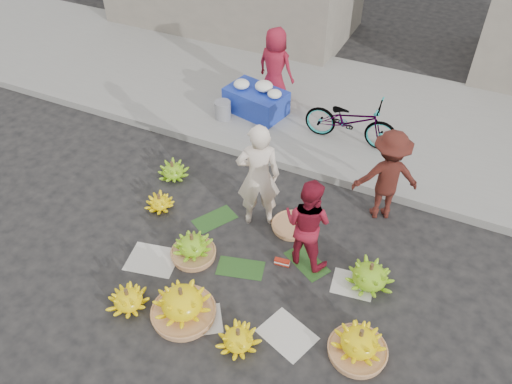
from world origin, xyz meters
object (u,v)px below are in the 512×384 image
at_px(vendor_cream, 258,176).
at_px(banana_bunch_4, 359,344).
at_px(bicycle, 351,120).
at_px(flower_table, 256,100).
at_px(banana_bunch_0, 193,247).

bearing_deg(vendor_cream, banana_bunch_4, 115.38).
height_order(banana_bunch_4, bicycle, bicycle).
relative_size(banana_bunch_4, flower_table, 0.62).
relative_size(banana_bunch_0, flower_table, 0.55).
distance_m(banana_bunch_0, banana_bunch_4, 2.61).
bearing_deg(banana_bunch_0, banana_bunch_4, -10.81).
distance_m(flower_table, bicycle, 1.94).
relative_size(vendor_cream, bicycle, 1.04).
height_order(vendor_cream, bicycle, vendor_cream).
bearing_deg(flower_table, vendor_cream, -51.64).
xyz_separation_m(vendor_cream, flower_table, (-1.27, 2.60, -0.48)).
bearing_deg(banana_bunch_4, banana_bunch_0, 169.19).
bearing_deg(bicycle, flower_table, 83.39).
bearing_deg(banana_bunch_0, bicycle, 71.41).
xyz_separation_m(vendor_cream, bicycle, (0.66, 2.43, -0.31)).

